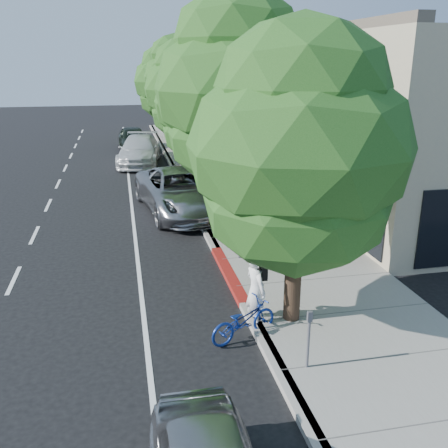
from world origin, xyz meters
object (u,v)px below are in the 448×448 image
object	(u,v)px
street_tree_0	(299,151)
street_tree_1	(237,93)
street_tree_3	(188,91)
white_pickup	(139,150)
pedestrian	(232,175)
bicycle	(244,321)
street_tree_2	(206,104)
dark_suv_far	(133,138)
street_tree_4	(175,79)
silver_suv	(182,192)
dark_sedan	(168,189)
street_tree_5	(167,83)
cyclist	(256,290)

from	to	relation	value
street_tree_0	street_tree_1	size ratio (longest dim) A/B	0.85
street_tree_3	white_pickup	world-z (taller)	street_tree_3
pedestrian	street_tree_0	bearing A→B (deg)	75.84
street_tree_3	pedestrian	size ratio (longest dim) A/B	4.84
bicycle	street_tree_2	bearing A→B (deg)	-29.20
street_tree_1	dark_suv_far	world-z (taller)	street_tree_1
street_tree_4	silver_suv	xyz separation A→B (m)	(-1.45, -14.26, -3.97)
street_tree_1	street_tree_3	xyz separation A→B (m)	(-0.00, 12.00, -0.63)
street_tree_1	dark_sedan	xyz separation A→B (m)	(-1.89, 5.00, -4.38)
street_tree_4	street_tree_5	xyz separation A→B (m)	(0.00, 6.00, -0.50)
dark_suv_far	pedestrian	xyz separation A→B (m)	(4.18, -13.35, 0.12)
silver_suv	pedestrian	world-z (taller)	silver_suv
street_tree_1	street_tree_3	size ratio (longest dim) A/B	1.14
silver_suv	street_tree_5	bearing A→B (deg)	77.99
street_tree_5	white_pickup	world-z (taller)	street_tree_5
bicycle	pedestrian	size ratio (longest dim) A/B	1.15
cyclist	white_pickup	world-z (taller)	cyclist
street_tree_4	pedestrian	distance (m)	12.45
street_tree_3	street_tree_4	distance (m)	6.01
street_tree_1	dark_suv_far	distance (m)	20.29
silver_suv	white_pickup	bearing A→B (deg)	88.95
street_tree_0	silver_suv	world-z (taller)	street_tree_0
street_tree_4	dark_sedan	size ratio (longest dim) A/B	1.80
street_tree_2	street_tree_5	size ratio (longest dim) A/B	0.95
silver_suv	cyclist	bearing A→B (deg)	-94.49
street_tree_5	cyclist	distance (m)	30.09
street_tree_0	street_tree_2	size ratio (longest dim) A/B	1.02
pedestrian	cyclist	bearing A→B (deg)	71.74
street_tree_5	dark_sedan	size ratio (longest dim) A/B	1.71
cyclist	silver_suv	distance (m)	9.63
cyclist	bicycle	world-z (taller)	cyclist
dark_sedan	pedestrian	distance (m)	3.38
street_tree_4	dark_sedan	xyz separation A→B (m)	(-1.89, -13.00, -4.16)
white_pickup	pedestrian	size ratio (longest dim) A/B	3.76
street_tree_3	pedestrian	bearing A→B (deg)	-77.83
street_tree_4	bicycle	size ratio (longest dim) A/B	4.40
street_tree_2	dark_sedan	bearing A→B (deg)	-152.17
street_tree_3	bicycle	bearing A→B (deg)	-94.03
dark_sedan	street_tree_0	bearing A→B (deg)	-78.23
street_tree_4	dark_suv_far	bearing A→B (deg)	151.28
street_tree_1	pedestrian	bearing A→B (deg)	78.80
dark_sedan	white_pickup	world-z (taller)	white_pickup
street_tree_4	street_tree_3	bearing A→B (deg)	-90.00
street_tree_1	street_tree_2	xyz separation A→B (m)	(-0.00, 6.00, -0.87)
street_tree_5	dark_suv_far	bearing A→B (deg)	-123.79
street_tree_3	street_tree_4	xyz separation A→B (m)	(0.00, 6.00, 0.41)
bicycle	dark_suv_far	size ratio (longest dim) A/B	0.38
street_tree_5	cyclist	xyz separation A→B (m)	(-0.87, -29.88, -3.45)
street_tree_0	street_tree_4	world-z (taller)	street_tree_4
street_tree_2	silver_suv	bearing A→B (deg)	-122.61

